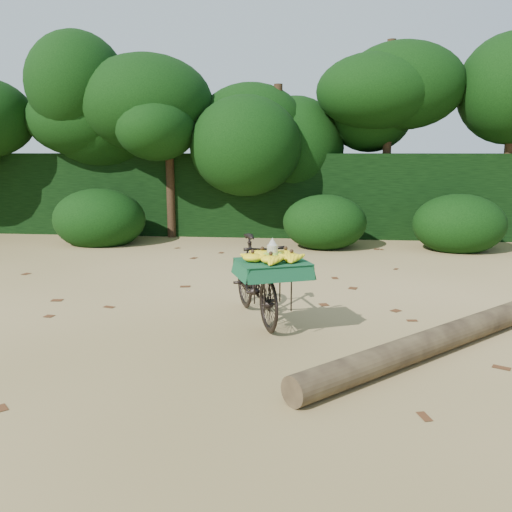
# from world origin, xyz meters

# --- Properties ---
(ground) EXTENTS (80.00, 80.00, 0.00)m
(ground) POSITION_xyz_m (0.00, 0.00, 0.00)
(ground) COLOR tan
(ground) RESTS_ON ground
(vendor_bicycle) EXTENTS (1.14, 1.74, 0.94)m
(vendor_bicycle) POSITION_xyz_m (0.68, -0.36, 0.48)
(vendor_bicycle) COLOR black
(vendor_bicycle) RESTS_ON ground
(fallen_log) EXTENTS (2.61, 2.53, 0.24)m
(fallen_log) POSITION_xyz_m (2.38, -1.26, 0.12)
(fallen_log) COLOR brown
(fallen_log) RESTS_ON ground
(hedge_backdrop) EXTENTS (26.00, 1.80, 1.80)m
(hedge_backdrop) POSITION_xyz_m (0.00, 6.30, 0.90)
(hedge_backdrop) COLOR black
(hedge_backdrop) RESTS_ON ground
(tree_row) EXTENTS (14.50, 2.00, 4.00)m
(tree_row) POSITION_xyz_m (-0.65, 5.50, 2.00)
(tree_row) COLOR black
(tree_row) RESTS_ON ground
(bush_clumps) EXTENTS (8.80, 1.70, 0.90)m
(bush_clumps) POSITION_xyz_m (0.50, 4.30, 0.45)
(bush_clumps) COLOR black
(bush_clumps) RESTS_ON ground
(leaf_litter) EXTENTS (7.00, 7.30, 0.01)m
(leaf_litter) POSITION_xyz_m (0.00, 0.65, 0.01)
(leaf_litter) COLOR #4E2A14
(leaf_litter) RESTS_ON ground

